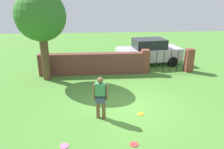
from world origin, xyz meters
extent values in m
plane|color=#4C8433|center=(0.00, 0.00, 0.00)|extent=(40.00, 40.00, 0.00)
cube|color=brown|center=(-1.50, 4.17, 0.62)|extent=(6.08, 0.50, 1.24)
cylinder|color=brown|center=(-3.98, 3.49, 1.35)|extent=(0.42, 0.42, 2.69)
sphere|color=#337028|center=(-3.98, 3.49, 3.39)|extent=(2.56, 2.56, 2.56)
cylinder|color=brown|center=(-1.24, -0.74, 0.42)|extent=(0.14, 0.14, 0.85)
cylinder|color=brown|center=(-1.02, -0.78, 0.42)|extent=(0.14, 0.14, 0.85)
cube|color=#3F4C72|center=(-1.13, -0.76, 0.80)|extent=(0.39, 0.28, 0.28)
cube|color=#3F8C59|center=(-1.13, -0.76, 1.12)|extent=(0.39, 0.28, 0.55)
sphere|color=brown|center=(-1.13, -0.76, 1.51)|extent=(0.22, 0.22, 0.22)
cylinder|color=brown|center=(-1.35, -0.71, 1.05)|extent=(0.09, 0.09, 0.58)
cylinder|color=brown|center=(-0.91, -0.80, 1.05)|extent=(0.09, 0.09, 0.58)
cube|color=brown|center=(1.64, 4.17, 0.70)|extent=(0.44, 0.44, 1.40)
cube|color=brown|center=(4.33, 4.17, 0.70)|extent=(0.44, 0.44, 1.40)
cylinder|color=black|center=(1.91, 4.17, 0.65)|extent=(0.04, 0.04, 1.30)
cylinder|color=black|center=(2.34, 4.17, 0.65)|extent=(0.04, 0.04, 1.30)
cylinder|color=black|center=(2.77, 4.17, 0.65)|extent=(0.04, 0.04, 1.30)
cylinder|color=black|center=(3.20, 4.17, 0.65)|extent=(0.04, 0.04, 1.30)
cylinder|color=black|center=(3.63, 4.17, 0.65)|extent=(0.04, 0.04, 1.30)
cylinder|color=black|center=(4.06, 4.17, 0.65)|extent=(0.04, 0.04, 1.30)
cube|color=#B7B7BC|center=(2.25, 5.84, 0.72)|extent=(4.38, 2.23, 0.80)
cube|color=#1E2328|center=(2.25, 5.84, 1.42)|extent=(2.18, 1.75, 0.60)
cylinder|color=black|center=(1.00, 4.82, 0.32)|extent=(0.66, 0.30, 0.64)
cylinder|color=black|center=(0.78, 6.50, 0.32)|extent=(0.66, 0.30, 0.64)
cylinder|color=black|center=(3.71, 5.17, 0.32)|extent=(0.66, 0.30, 0.64)
cylinder|color=black|center=(3.49, 6.86, 0.32)|extent=(0.66, 0.30, 0.64)
cylinder|color=red|center=(-0.17, -2.39, 0.01)|extent=(0.27, 0.27, 0.02)
cylinder|color=pink|center=(-2.29, -2.30, 0.01)|extent=(0.27, 0.27, 0.02)
cylinder|color=orange|center=(0.41, -0.61, 0.01)|extent=(0.27, 0.27, 0.02)
camera|label=1|loc=(-1.25, -7.65, 4.23)|focal=33.76mm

